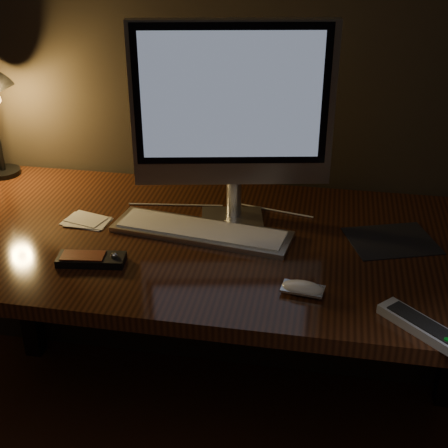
% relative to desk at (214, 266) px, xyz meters
% --- Properties ---
extents(desk, '(1.60, 0.75, 0.75)m').
position_rel_desk_xyz_m(desk, '(0.00, 0.00, 0.00)').
color(desk, '#391B0D').
rests_on(desk, ground).
extents(monitor, '(0.51, 0.18, 0.54)m').
position_rel_desk_xyz_m(monitor, '(0.04, 0.03, 0.45)').
color(monitor, silver).
rests_on(monitor, desk).
extents(keyboard, '(0.49, 0.20, 0.02)m').
position_rel_desk_xyz_m(keyboard, '(-0.02, -0.05, 0.14)').
color(keyboard, silver).
rests_on(keyboard, desk).
extents(mousepad, '(0.26, 0.24, 0.00)m').
position_rel_desk_xyz_m(mousepad, '(0.47, -0.00, 0.13)').
color(mousepad, black).
rests_on(mousepad, desk).
extents(mouse, '(0.10, 0.06, 0.02)m').
position_rel_desk_xyz_m(mouse, '(0.26, -0.29, 0.14)').
color(mouse, white).
rests_on(mouse, desk).
extents(media_remote, '(0.17, 0.08, 0.03)m').
position_rel_desk_xyz_m(media_remote, '(-0.26, -0.25, 0.14)').
color(media_remote, black).
rests_on(media_remote, desk).
extents(tv_remote, '(0.19, 0.18, 0.03)m').
position_rel_desk_xyz_m(tv_remote, '(0.52, -0.39, 0.14)').
color(tv_remote, '#97999C').
rests_on(tv_remote, desk).
extents(papers, '(0.14, 0.10, 0.01)m').
position_rel_desk_xyz_m(papers, '(-0.35, -0.04, 0.13)').
color(papers, white).
rests_on(papers, desk).
extents(cable, '(0.53, 0.05, 0.00)m').
position_rel_desk_xyz_m(cable, '(0.00, 0.10, 0.13)').
color(cable, white).
rests_on(cable, desk).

